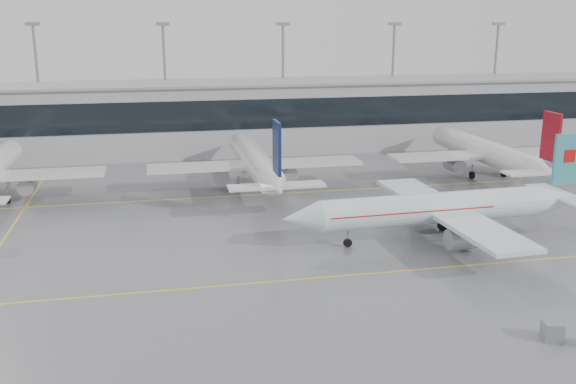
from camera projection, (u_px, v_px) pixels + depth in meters
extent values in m
plane|color=slate|center=(316.00, 278.00, 58.20)|extent=(320.00, 320.00, 0.00)
cube|color=yellow|center=(316.00, 278.00, 58.19)|extent=(120.00, 0.25, 0.01)
cube|color=yellow|center=(260.00, 195.00, 86.56)|extent=(120.00, 0.25, 0.01)
cube|color=#A2A2A6|center=(230.00, 117.00, 115.30)|extent=(180.00, 15.00, 12.00)
cube|color=black|center=(235.00, 115.00, 107.77)|extent=(180.00, 0.20, 5.00)
cube|color=gray|center=(229.00, 83.00, 113.72)|extent=(182.00, 16.00, 0.40)
cylinder|color=gray|center=(39.00, 90.00, 113.03)|extent=(0.50, 0.50, 22.00)
cube|color=gray|center=(33.00, 24.00, 110.15)|extent=(2.40, 1.00, 0.60)
cylinder|color=gray|center=(166.00, 88.00, 117.47)|extent=(0.50, 0.50, 22.00)
cube|color=gray|center=(163.00, 24.00, 114.59)|extent=(2.40, 1.00, 0.60)
cylinder|color=gray|center=(283.00, 85.00, 121.92)|extent=(0.50, 0.50, 22.00)
cube|color=gray|center=(283.00, 24.00, 119.04)|extent=(2.40, 1.00, 0.60)
cylinder|color=gray|center=(392.00, 83.00, 126.36)|extent=(0.50, 0.50, 22.00)
cube|color=gray|center=(395.00, 24.00, 123.48)|extent=(2.40, 1.00, 0.60)
cylinder|color=gray|center=(494.00, 81.00, 130.80)|extent=(0.50, 0.50, 22.00)
cube|color=gray|center=(499.00, 24.00, 127.92)|extent=(2.40, 1.00, 0.60)
cylinder|color=silver|center=(434.00, 208.00, 67.70)|extent=(25.30, 4.24, 3.30)
cone|color=silver|center=(301.00, 218.00, 64.23)|extent=(4.12, 3.45, 3.30)
cone|color=silver|center=(561.00, 199.00, 71.35)|extent=(5.72, 3.51, 3.30)
cube|color=silver|center=(447.00, 211.00, 68.15)|extent=(6.02, 27.46, 0.45)
cube|color=silver|center=(562.00, 196.00, 71.32)|extent=(3.19, 10.59, 0.25)
cube|color=teal|center=(568.00, 159.00, 70.30)|extent=(3.61, 0.48, 5.64)
cylinder|color=#9695A2|center=(464.00, 239.00, 63.92)|extent=(3.68, 2.23, 2.10)
cylinder|color=#9695A2|center=(422.00, 212.00, 72.92)|extent=(3.68, 2.23, 2.10)
cylinder|color=gray|center=(348.00, 236.00, 66.02)|extent=(0.20, 0.20, 1.40)
cylinder|color=black|center=(348.00, 243.00, 66.20)|extent=(0.91, 0.33, 0.90)
cylinder|color=gray|center=(467.00, 234.00, 66.42)|extent=(0.24, 0.24, 1.40)
cylinder|color=black|center=(466.00, 240.00, 66.60)|extent=(1.12, 0.49, 1.10)
cylinder|color=gray|center=(443.00, 220.00, 71.30)|extent=(0.24, 0.24, 1.40)
cylinder|color=black|center=(443.00, 226.00, 71.48)|extent=(1.12, 0.49, 1.10)
cube|color=#B70F0F|center=(569.00, 156.00, 70.21)|extent=(1.42, 0.50, 1.40)
cube|color=#B70F0F|center=(408.00, 208.00, 66.93)|extent=(18.11, 4.01, 0.12)
cone|color=silver|center=(12.00, 149.00, 98.08)|extent=(3.59, 4.00, 3.59)
cylinder|color=#9695A2|center=(27.00, 185.00, 83.76)|extent=(2.10, 3.60, 2.10)
cylinder|color=gray|center=(7.00, 172.00, 94.01)|extent=(0.20, 0.20, 1.56)
cylinder|color=black|center=(8.00, 178.00, 94.21)|extent=(0.30, 0.90, 0.90)
cylinder|color=gray|center=(7.00, 193.00, 82.05)|extent=(0.24, 0.24, 1.56)
cylinder|color=black|center=(8.00, 199.00, 82.25)|extent=(0.45, 1.10, 1.10)
cylinder|color=silver|center=(254.00, 160.00, 90.33)|extent=(3.59, 27.36, 3.59)
cone|color=silver|center=(239.00, 140.00, 105.15)|extent=(3.59, 4.00, 3.59)
cone|color=silver|center=(276.00, 188.00, 74.74)|extent=(3.59, 5.60, 3.59)
cube|color=silver|center=(256.00, 165.00, 89.01)|extent=(29.64, 5.00, 0.45)
cube|color=silver|center=(277.00, 186.00, 74.48)|extent=(11.40, 2.80, 0.25)
cube|color=#0D1A45|center=(277.00, 148.00, 73.12)|extent=(0.35, 3.60, 6.12)
cylinder|color=#9695A2|center=(221.00, 176.00, 88.89)|extent=(2.10, 3.60, 2.10)
cylinder|color=#9695A2|center=(289.00, 173.00, 90.83)|extent=(2.10, 3.60, 2.10)
cylinder|color=gray|center=(243.00, 162.00, 101.08)|extent=(0.20, 0.20, 1.56)
cylinder|color=black|center=(244.00, 167.00, 101.28)|extent=(0.30, 0.90, 0.90)
cylinder|color=gray|center=(238.00, 182.00, 88.07)|extent=(0.24, 0.24, 1.56)
cylinder|color=black|center=(239.00, 187.00, 88.26)|extent=(0.45, 1.10, 1.10)
cylinder|color=gray|center=(276.00, 180.00, 89.12)|extent=(0.24, 0.24, 1.56)
cylinder|color=black|center=(276.00, 185.00, 89.31)|extent=(0.45, 1.10, 1.10)
cylinder|color=silver|center=(481.00, 150.00, 97.39)|extent=(3.59, 27.36, 3.59)
cone|color=silver|center=(437.00, 133.00, 112.22)|extent=(3.59, 4.00, 3.59)
cone|color=silver|center=(545.00, 174.00, 81.81)|extent=(3.59, 5.60, 3.59)
cube|color=silver|center=(486.00, 154.00, 96.08)|extent=(29.64, 5.00, 0.45)
cube|color=silver|center=(546.00, 172.00, 81.54)|extent=(11.40, 2.80, 0.25)
cube|color=maroon|center=(551.00, 137.00, 80.19)|extent=(0.35, 3.60, 6.12)
cylinder|color=#9695A2|center=(454.00, 165.00, 95.96)|extent=(2.10, 3.60, 2.10)
cylinder|color=#9695A2|center=(512.00, 162.00, 97.90)|extent=(2.10, 3.60, 2.10)
cylinder|color=gray|center=(449.00, 153.00, 108.15)|extent=(0.20, 0.20, 1.56)
cylinder|color=black|center=(449.00, 157.00, 108.35)|extent=(0.30, 0.90, 0.90)
cylinder|color=gray|center=(472.00, 170.00, 95.14)|extent=(0.24, 0.24, 1.56)
cylinder|color=black|center=(472.00, 175.00, 95.33)|extent=(0.45, 1.10, 1.10)
cylinder|color=gray|center=(504.00, 168.00, 96.19)|extent=(0.24, 0.24, 1.56)
cylinder|color=black|center=(504.00, 173.00, 96.38)|extent=(0.45, 1.10, 1.10)
cube|color=gray|center=(552.00, 331.00, 46.70)|extent=(1.66, 1.59, 1.38)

